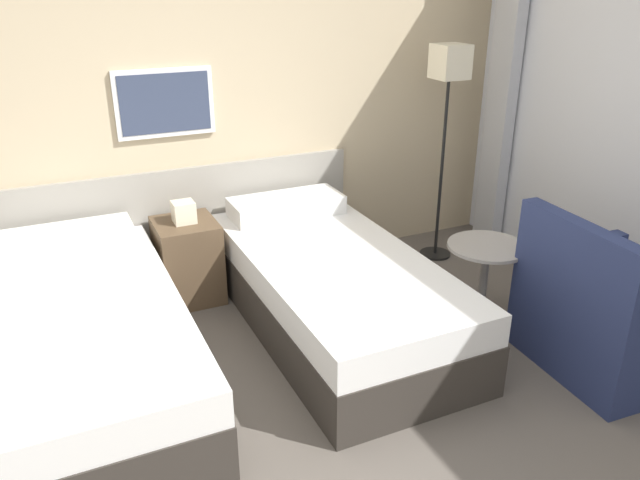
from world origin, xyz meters
TOP-DOWN VIEW (x-y plane):
  - ground_plane at (0.00, 0.00)m, footprint 16.00×16.00m
  - wall_headboard at (-0.01, 2.27)m, footprint 10.00×0.10m
  - bed_near_door at (-0.93, 1.20)m, footprint 0.98×2.04m
  - bed_near_window at (0.53, 1.20)m, footprint 0.98×2.04m
  - nightstand at (-0.20, 1.95)m, footprint 0.40×0.43m
  - floor_lamp at (1.74, 1.82)m, footprint 0.24×0.24m
  - side_table at (1.38, 0.82)m, footprint 0.48×0.48m
  - armchair at (1.75, 0.16)m, footprint 0.88×0.90m

SIDE VIEW (x-z plane):
  - ground_plane at x=0.00m, z-range 0.00..0.00m
  - bed_near_door at x=-0.93m, z-range -0.06..0.57m
  - bed_near_window at x=0.53m, z-range -0.06..0.57m
  - armchair at x=1.75m, z-range -0.17..0.74m
  - nightstand at x=-0.20m, z-range -0.06..0.64m
  - side_table at x=1.38m, z-range 0.11..0.66m
  - wall_headboard at x=-0.01m, z-range -0.05..2.65m
  - floor_lamp at x=1.74m, z-range 0.53..2.14m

